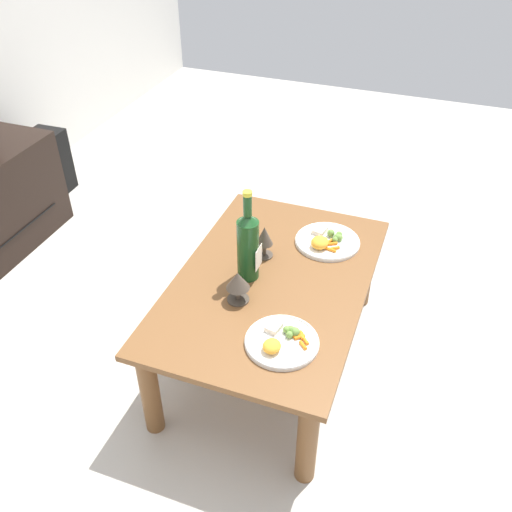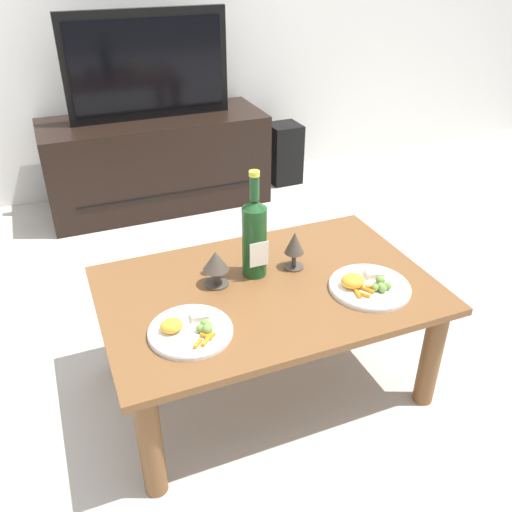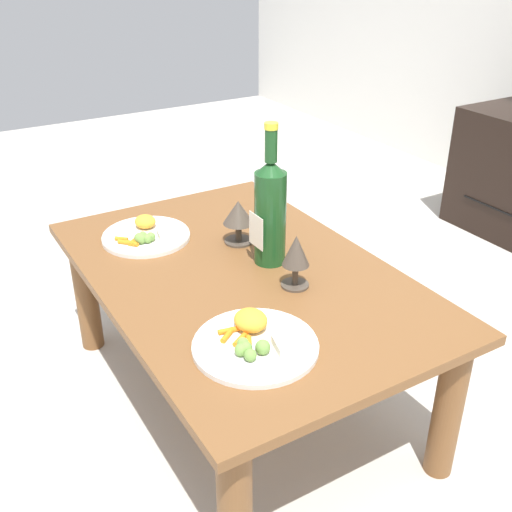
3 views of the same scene
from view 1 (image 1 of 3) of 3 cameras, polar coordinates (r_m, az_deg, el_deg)
name	(u,v)px [view 1 (image 1 of 3)]	position (r m, az deg, el deg)	size (l,w,h in m)	color
ground_plane	(270,356)	(2.44, 1.46, -10.14)	(6.40, 6.40, 0.00)	#B7B2A8
dining_table	(272,294)	(2.19, 1.60, -3.90)	(1.10, 0.71, 0.43)	brown
floor_speaker	(49,162)	(3.66, -20.27, 8.92)	(0.20, 0.20, 0.39)	black
wine_bottle	(248,244)	(2.07, -0.82, 1.22)	(0.08, 0.09, 0.38)	#19471E
goblet_left	(238,282)	(2.00, -1.86, -2.68)	(0.09, 0.09, 0.13)	#473D33
goblet_right	(264,237)	(2.21, 0.86, 1.90)	(0.07, 0.07, 0.14)	#473D33
dinner_plate_left	(282,341)	(1.89, 2.63, -8.60)	(0.25, 0.25, 0.05)	white
dinner_plate_right	(327,241)	(2.34, 7.20, 1.54)	(0.27, 0.27, 0.06)	white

